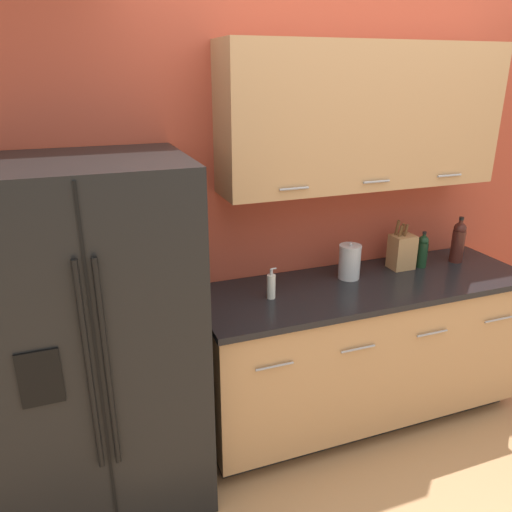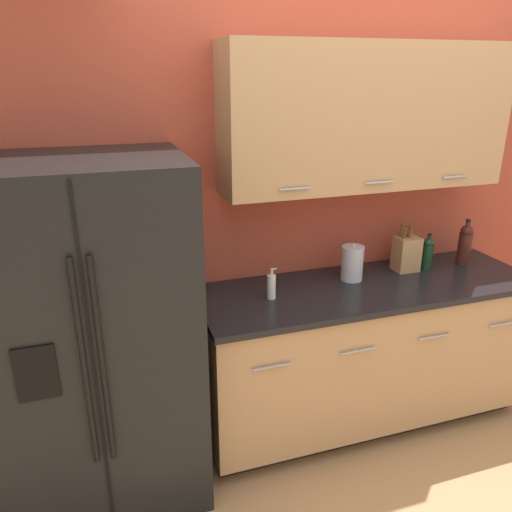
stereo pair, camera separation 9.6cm
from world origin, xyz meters
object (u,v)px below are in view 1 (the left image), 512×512
Objects in this scene: wine_bottle at (458,241)px; oil_bottle at (422,250)px; knife_block at (402,251)px; steel_canister at (350,262)px; soap_dispenser at (271,286)px; refrigerator at (95,342)px.

wine_bottle is 1.29× the size of oil_bottle.
knife_block is at bearing 175.75° from wine_bottle.
steel_canister is (-0.78, 0.00, -0.03)m from wine_bottle.
knife_block reaches higher than oil_bottle.
oil_bottle is (-0.27, 0.00, -0.03)m from wine_bottle.
knife_block is 1.35× the size of oil_bottle.
soap_dispenser is 0.54m from steel_canister.
knife_block is 0.92m from soap_dispenser.
soap_dispenser is (-0.92, -0.13, -0.04)m from knife_block.
wine_bottle is at bearing -4.25° from knife_block.
oil_bottle reaches higher than soap_dispenser.
refrigerator is 7.84× the size of steel_canister.
knife_block is 0.13m from oil_bottle.
wine_bottle is at bearing -0.15° from steel_canister.
refrigerator is 1.98m from oil_bottle.
knife_block is 1.78× the size of soap_dispenser.
refrigerator reaches higher than wine_bottle.
soap_dispenser is (-1.31, -0.10, -0.07)m from wine_bottle.
knife_block is 1.40× the size of steel_canister.
refrigerator is 1.85m from knife_block.
knife_block is at bearing 5.57° from refrigerator.
knife_block reaches higher than soap_dispenser.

